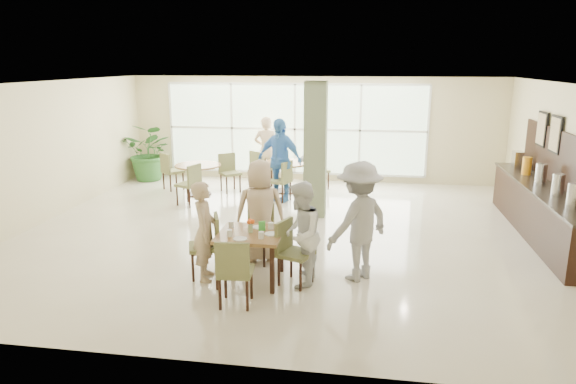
# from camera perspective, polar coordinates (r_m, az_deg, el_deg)

# --- Properties ---
(ground) EXTENTS (10.00, 10.00, 0.00)m
(ground) POSITION_cam_1_polar(r_m,az_deg,el_deg) (9.89, -0.07, -4.44)
(ground) COLOR beige
(ground) RESTS_ON ground
(room_shell) EXTENTS (10.00, 10.00, 10.00)m
(room_shell) POSITION_cam_1_polar(r_m,az_deg,el_deg) (9.48, -0.07, 5.35)
(room_shell) COLOR white
(room_shell) RESTS_ON ground
(window_bank) EXTENTS (7.00, 0.04, 7.00)m
(window_bank) POSITION_cam_1_polar(r_m,az_deg,el_deg) (13.97, 0.76, 6.99)
(window_bank) COLOR silver
(window_bank) RESTS_ON ground
(column) EXTENTS (0.45, 0.45, 2.80)m
(column) POSITION_cam_1_polar(r_m,az_deg,el_deg) (10.66, 3.07, 4.68)
(column) COLOR #697853
(column) RESTS_ON ground
(main_table) EXTENTS (0.93, 0.93, 0.75)m
(main_table) POSITION_cam_1_polar(r_m,az_deg,el_deg) (7.58, -4.17, -5.19)
(main_table) COLOR brown
(main_table) RESTS_ON ground
(round_table_left) EXTENTS (1.11, 1.11, 0.75)m
(round_table_left) POSITION_cam_1_polar(r_m,az_deg,el_deg) (12.69, -9.95, 2.26)
(round_table_left) COLOR brown
(round_table_left) RESTS_ON ground
(round_table_right) EXTENTS (1.11, 1.11, 0.75)m
(round_table_right) POSITION_cam_1_polar(r_m,az_deg,el_deg) (12.79, -0.24, 2.56)
(round_table_right) COLOR brown
(round_table_right) RESTS_ON ground
(chairs_main_table) EXTENTS (1.99, 2.02, 0.95)m
(chairs_main_table) POSITION_cam_1_polar(r_m,az_deg,el_deg) (7.63, -4.45, -6.49)
(chairs_main_table) COLOR olive
(chairs_main_table) RESTS_ON ground
(chairs_table_left) EXTENTS (2.14, 1.94, 0.95)m
(chairs_table_left) POSITION_cam_1_polar(r_m,az_deg,el_deg) (12.67, -10.06, 1.77)
(chairs_table_left) COLOR olive
(chairs_table_left) RESTS_ON ground
(chairs_table_right) EXTENTS (2.12, 1.92, 0.95)m
(chairs_table_right) POSITION_cam_1_polar(r_m,az_deg,el_deg) (12.80, -0.15, 2.11)
(chairs_table_right) COLOR olive
(chairs_table_right) RESTS_ON ground
(tabletop_clutter) EXTENTS (0.79, 0.75, 0.21)m
(tabletop_clutter) POSITION_cam_1_polar(r_m,az_deg,el_deg) (7.51, -4.03, -4.12)
(tabletop_clutter) COLOR white
(tabletop_clutter) RESTS_ON main_table
(buffet_counter) EXTENTS (0.64, 4.70, 1.95)m
(buffet_counter) POSITION_cam_1_polar(r_m,az_deg,el_deg) (10.61, 26.35, -1.54)
(buffet_counter) COLOR black
(buffet_counter) RESTS_ON ground
(framed_art_a) EXTENTS (0.05, 0.55, 0.70)m
(framed_art_a) POSITION_cam_1_polar(r_m,az_deg,el_deg) (10.91, 27.59, 5.69)
(framed_art_a) COLOR black
(framed_art_a) RESTS_ON ground
(framed_art_b) EXTENTS (0.05, 0.55, 0.70)m
(framed_art_b) POSITION_cam_1_polar(r_m,az_deg,el_deg) (11.67, 26.38, 6.29)
(framed_art_b) COLOR black
(framed_art_b) RESTS_ON ground
(potted_plant) EXTENTS (1.55, 1.55, 1.56)m
(potted_plant) POSITION_cam_1_polar(r_m,az_deg,el_deg) (14.53, -15.09, 4.31)
(potted_plant) COLOR #2A5E25
(potted_plant) RESTS_ON ground
(teen_left) EXTENTS (0.46, 0.61, 1.50)m
(teen_left) POSITION_cam_1_polar(r_m,az_deg,el_deg) (7.69, -9.24, -4.31)
(teen_left) COLOR tan
(teen_left) RESTS_ON ground
(teen_far) EXTENTS (0.91, 0.66, 1.68)m
(teen_far) POSITION_cam_1_polar(r_m,az_deg,el_deg) (8.29, -3.09, -2.11)
(teen_far) COLOR tan
(teen_far) RESTS_ON ground
(teen_right) EXTENTS (0.60, 0.76, 1.54)m
(teen_right) POSITION_cam_1_polar(r_m,az_deg,el_deg) (7.40, 1.39, -4.71)
(teen_right) COLOR white
(teen_right) RESTS_ON ground
(teen_standing) EXTENTS (1.27, 1.31, 1.79)m
(teen_standing) POSITION_cam_1_polar(r_m,az_deg,el_deg) (7.63, 7.86, -3.25)
(teen_standing) COLOR #979698
(teen_standing) RESTS_ON ground
(adult_a) EXTENTS (1.29, 1.01, 1.93)m
(adult_a) POSITION_cam_1_polar(r_m,az_deg,el_deg) (11.90, -0.97, 3.59)
(adult_a) COLOR #4382CA
(adult_a) RESTS_ON ground
(adult_b) EXTENTS (0.91, 1.71, 1.77)m
(adult_b) POSITION_cam_1_polar(r_m,az_deg,el_deg) (12.61, 3.10, 3.80)
(adult_b) COLOR white
(adult_b) RESTS_ON ground
(adult_standing) EXTENTS (0.68, 0.46, 1.80)m
(adult_standing) POSITION_cam_1_polar(r_m,az_deg,el_deg) (13.60, -2.43, 4.65)
(adult_standing) COLOR tan
(adult_standing) RESTS_ON ground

